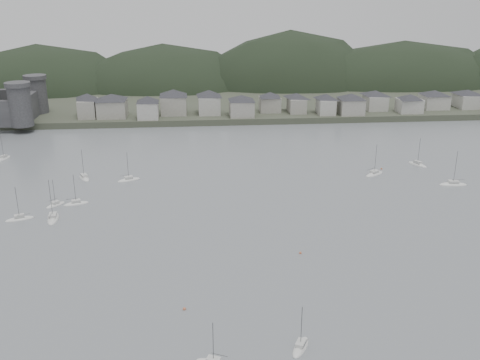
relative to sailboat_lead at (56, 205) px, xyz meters
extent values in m
plane|color=slate|center=(56.62, -73.82, -0.19)|extent=(900.00, 900.00, 0.00)
cube|color=#383D2D|center=(56.62, 221.18, 1.31)|extent=(900.00, 250.00, 3.00)
ellipsoid|color=black|center=(-54.24, 198.12, -10.33)|extent=(138.98, 92.48, 81.13)
ellipsoid|color=black|center=(24.33, 199.04, -10.15)|extent=(132.08, 90.41, 79.74)
ellipsoid|color=black|center=(107.27, 199.11, -12.86)|extent=(133.88, 88.37, 101.41)
ellipsoid|color=black|center=(182.57, 194.09, -10.50)|extent=(165.81, 81.78, 82.55)
cylinder|color=#343437|center=(-35.38, 92.18, 11.81)|extent=(10.00, 10.00, 18.00)
cylinder|color=#343437|center=(-35.38, 120.18, 11.31)|extent=(10.00, 10.00, 17.00)
cube|color=#343437|center=(-35.38, 106.18, 8.81)|extent=(3.50, 30.00, 12.00)
cube|color=gray|center=(-8.38, 108.14, 7.11)|extent=(8.34, 12.91, 8.59)
pyramid|color=#28282D|center=(-8.38, 108.14, 12.90)|extent=(15.78, 15.78, 3.01)
cube|color=gray|center=(3.31, 107.50, 6.99)|extent=(13.68, 13.35, 8.36)
pyramid|color=#28282D|center=(3.31, 107.50, 12.64)|extent=(20.07, 20.07, 2.93)
cube|color=#A3A199|center=(21.05, 102.19, 6.85)|extent=(9.78, 10.20, 8.08)
pyramid|color=#28282D|center=(21.05, 102.19, 12.31)|extent=(14.83, 14.83, 2.83)
cube|color=gray|center=(33.11, 111.82, 7.36)|extent=(12.59, 13.33, 9.09)
pyramid|color=#28282D|center=(33.11, 111.82, 13.50)|extent=(19.24, 19.24, 3.18)
cube|color=#A3A199|center=(50.88, 110.28, 7.25)|extent=(10.74, 12.17, 8.87)
pyramid|color=#28282D|center=(50.88, 110.28, 13.23)|extent=(17.01, 17.01, 3.10)
cube|color=gray|center=(66.55, 103.71, 6.66)|extent=(11.63, 12.09, 7.69)
pyramid|color=#28282D|center=(66.55, 103.71, 11.85)|extent=(17.61, 17.61, 2.69)
cube|color=gray|center=(81.88, 112.37, 6.53)|extent=(10.37, 9.35, 7.44)
pyramid|color=#28282D|center=(81.88, 112.37, 11.56)|extent=(14.65, 14.65, 2.60)
cube|color=gray|center=(95.25, 109.97, 6.43)|extent=(8.24, 12.20, 7.22)
pyramid|color=#28282D|center=(95.25, 109.97, 11.30)|extent=(15.17, 15.17, 2.53)
cube|color=#A3A199|center=(109.12, 104.73, 6.55)|extent=(8.06, 10.91, 7.46)
pyramid|color=#28282D|center=(109.12, 104.73, 11.58)|extent=(14.08, 14.08, 2.61)
cube|color=gray|center=(121.44, 103.24, 6.65)|extent=(11.73, 11.78, 7.66)
pyramid|color=#28282D|center=(121.44, 103.24, 11.82)|extent=(17.46, 17.46, 2.68)
cube|color=#A3A199|center=(137.26, 113.09, 6.48)|extent=(10.19, 13.02, 7.33)
pyramid|color=#28282D|center=(137.26, 113.09, 11.43)|extent=(17.23, 17.23, 2.57)
cube|color=#A3A199|center=(152.17, 104.24, 6.25)|extent=(11.70, 9.81, 6.88)
pyramid|color=#28282D|center=(152.17, 104.24, 10.89)|extent=(15.97, 15.97, 2.41)
cube|color=#A3A199|center=(169.03, 113.08, 6.31)|extent=(12.83, 12.48, 7.00)
pyramid|color=#28282D|center=(169.03, 113.08, 11.04)|extent=(18.79, 18.79, 2.45)
cube|color=#A3A199|center=(187.36, 113.60, 6.30)|extent=(11.07, 13.50, 6.97)
pyramid|color=#28282D|center=(187.36, 113.60, 11.00)|extent=(18.25, 18.25, 2.44)
ellipsoid|color=silver|center=(0.00, 0.00, -0.14)|extent=(5.86, 6.21, 1.30)
cube|color=silver|center=(0.00, 0.00, 0.81)|extent=(2.57, 2.64, 0.70)
cylinder|color=#3F3F42|center=(0.00, 0.00, 4.06)|extent=(0.12, 0.12, 8.10)
cylinder|color=#3F3F42|center=(-0.77, 0.87, 1.36)|extent=(2.01, 2.24, 0.10)
ellipsoid|color=silver|center=(1.73, -10.45, -0.14)|extent=(3.89, 9.58, 1.87)
cube|color=silver|center=(1.73, -10.45, 1.10)|extent=(2.36, 3.45, 0.70)
cylinder|color=#3F3F42|center=(1.73, -10.45, 5.84)|extent=(0.12, 0.12, 11.66)
cylinder|color=#3F3F42|center=(1.57, -12.12, 1.65)|extent=(0.51, 4.19, 0.10)
ellipsoid|color=silver|center=(106.24, 19.38, -0.14)|extent=(8.76, 7.28, 1.75)
cube|color=silver|center=(106.24, 19.38, 1.04)|extent=(3.61, 3.32, 0.70)
cylinder|color=#3F3F42|center=(106.24, 19.38, 5.47)|extent=(0.12, 0.12, 10.91)
cylinder|color=#3F3F42|center=(104.95, 20.27, 1.59)|extent=(3.28, 2.32, 0.10)
ellipsoid|color=silver|center=(-31.10, 50.41, -0.14)|extent=(4.50, 7.75, 1.48)
cube|color=silver|center=(-31.10, 50.41, 0.90)|extent=(2.33, 2.96, 0.70)
cylinder|color=#3F3F42|center=(-31.10, 50.41, 4.63)|extent=(0.12, 0.12, 9.23)
cylinder|color=#3F3F42|center=(-30.70, 49.14, 1.45)|extent=(1.11, 3.20, 0.10)
ellipsoid|color=silver|center=(-7.71, -10.05, -0.14)|extent=(8.19, 5.04, 1.56)
cube|color=silver|center=(-7.71, -10.05, 0.95)|extent=(3.16, 2.56, 0.70)
cylinder|color=#3F3F42|center=(-7.71, -10.05, 4.90)|extent=(0.12, 0.12, 9.76)
cylinder|color=#3F3F42|center=(-6.39, -10.54, 1.50)|extent=(3.33, 1.31, 0.10)
ellipsoid|color=silver|center=(19.86, 20.92, -0.14)|extent=(8.31, 5.55, 1.59)
cube|color=silver|center=(19.86, 20.92, 0.96)|extent=(3.26, 2.73, 0.70)
cylinder|color=#3F3F42|center=(19.86, 20.92, 4.99)|extent=(0.12, 0.12, 9.96)
cylinder|color=#3F3F42|center=(18.55, 21.50, 1.51)|extent=(3.32, 1.54, 0.10)
ellipsoid|color=silver|center=(125.95, 28.70, -0.14)|extent=(6.21, 8.41, 1.63)
cube|color=silver|center=(125.95, 28.70, 0.98)|extent=(2.94, 3.37, 0.70)
cylinder|color=#3F3F42|center=(125.95, 28.70, 5.11)|extent=(0.12, 0.12, 10.20)
cylinder|color=#3F3F42|center=(125.25, 27.41, 1.53)|extent=(1.85, 3.27, 0.10)
ellipsoid|color=silver|center=(4.14, 24.52, -0.14)|extent=(5.95, 8.54, 1.64)
cube|color=silver|center=(4.14, 24.52, 0.99)|extent=(2.88, 3.38, 0.70)
cylinder|color=#3F3F42|center=(4.14, 24.52, 5.15)|extent=(0.12, 0.12, 10.27)
cylinder|color=#3F3F42|center=(3.50, 23.19, 1.54)|extent=(1.70, 3.37, 0.10)
ellipsoid|color=silver|center=(61.03, -74.54, -0.14)|extent=(5.19, 7.01, 1.36)
cube|color=silver|center=(61.03, -74.54, 0.85)|extent=(2.46, 2.81, 0.70)
cylinder|color=#3F3F42|center=(61.03, -74.54, 4.27)|extent=(0.12, 0.12, 8.51)
cylinder|color=#3F3F42|center=(61.62, -75.61, 1.40)|extent=(1.56, 2.73, 0.10)
ellipsoid|color=silver|center=(6.11, 0.38, -0.14)|extent=(7.90, 4.54, 1.50)
cube|color=silver|center=(6.11, 0.38, 0.92)|extent=(3.01, 2.36, 0.70)
cylinder|color=#3F3F42|center=(6.11, 0.38, 4.72)|extent=(0.12, 0.12, 9.40)
cylinder|color=#3F3F42|center=(4.81, 0.78, 1.47)|extent=(3.26, 1.10, 0.10)
ellipsoid|color=silver|center=(129.13, 6.46, -0.14)|extent=(9.58, 3.84, 1.87)
cube|color=silver|center=(129.13, 6.46, 1.10)|extent=(3.45, 2.35, 0.70)
cylinder|color=#3F3F42|center=(129.13, 6.46, 5.85)|extent=(0.12, 0.12, 11.68)
cylinder|color=#3F3F42|center=(130.81, 6.61, 1.65)|extent=(4.19, 0.49, 0.10)
cube|color=silver|center=(44.91, -77.79, 0.84)|extent=(2.76, 2.34, 0.70)
cylinder|color=#3F3F42|center=(44.91, -77.79, 4.23)|extent=(0.12, 0.12, 8.43)
cylinder|color=#3F3F42|center=(46.01, -77.28, 1.39)|extent=(2.80, 1.36, 0.10)
sphere|color=#C16640|center=(39.65, -60.13, -0.04)|extent=(0.70, 0.70, 0.70)
sphere|color=#C16640|center=(110.84, 25.09, -0.04)|extent=(0.70, 0.70, 0.70)
sphere|color=#C16640|center=(68.28, -37.76, -0.04)|extent=(0.70, 0.70, 0.70)
camera|label=1|loc=(42.64, -155.41, 61.91)|focal=40.06mm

